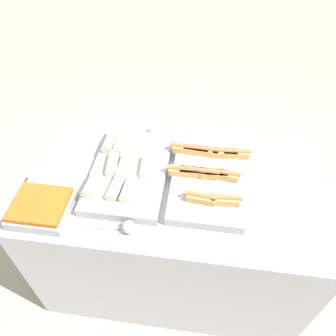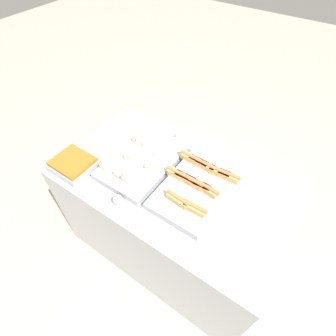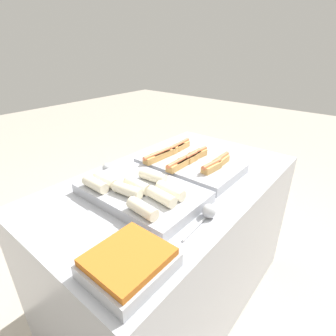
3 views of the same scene
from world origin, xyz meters
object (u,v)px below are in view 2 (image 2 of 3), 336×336
Objects in this scene: tray_wraps at (142,160)px; tray_side_front at (74,164)px; tray_hotdogs at (196,186)px; serving_spoon_far at (178,137)px; serving_spoon_near at (117,199)px.

tray_wraps is 0.42m from tray_side_front.
tray_hotdogs is 0.45m from serving_spoon_far.
tray_side_front is (-0.72, -0.29, -0.00)m from tray_hotdogs.
serving_spoon_far is (0.06, 0.32, -0.01)m from tray_wraps.
tray_wraps reaches higher than serving_spoon_near.
tray_side_front is 1.15× the size of serving_spoon_near.
tray_hotdogs is at bearing -43.14° from serving_spoon_far.
tray_hotdogs is 0.97× the size of tray_wraps.
tray_side_front is (-0.33, -0.27, 0.00)m from tray_wraps.
tray_hotdogs reaches higher than serving_spoon_near.
serving_spoon_far is at bearing 56.68° from tray_side_front.
tray_wraps reaches higher than tray_side_front.
serving_spoon_near is 0.63m from serving_spoon_far.
tray_wraps is 2.23× the size of tray_side_front.
tray_wraps is at bearing 102.05° from serving_spoon_near.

